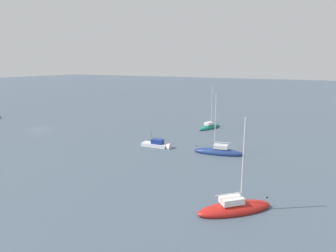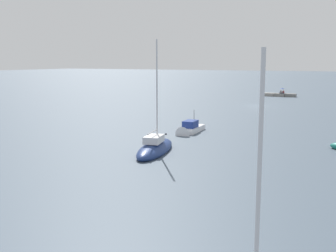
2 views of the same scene
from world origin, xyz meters
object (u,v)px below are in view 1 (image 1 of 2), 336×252
sailboat_teal_far (210,127)px  motorboat_white_near (159,145)px  sailboat_navy_outer (218,152)px  sailboat_red_near (235,208)px

sailboat_teal_far → motorboat_white_near: size_ratio=1.82×
sailboat_navy_outer → motorboat_white_near: bearing=85.3°
sailboat_navy_outer → motorboat_white_near: (1.23, -10.41, -0.06)m
sailboat_teal_far → sailboat_navy_outer: bearing=-49.6°
sailboat_teal_far → sailboat_navy_outer: size_ratio=0.99×
sailboat_teal_far → sailboat_navy_outer: (17.12, 8.00, 0.03)m
sailboat_red_near → sailboat_teal_far: 37.58m
sailboat_red_near → motorboat_white_near: size_ratio=1.78×
sailboat_navy_outer → sailboat_teal_far: bearing=13.7°
sailboat_red_near → motorboat_white_near: sailboat_red_near is taller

